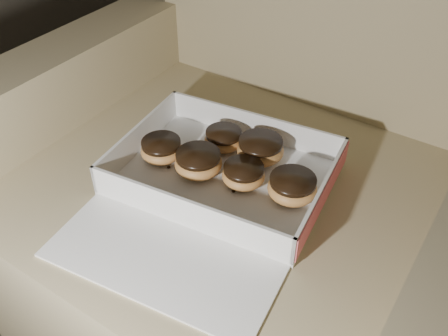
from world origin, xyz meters
TOP-DOWN VIEW (x-y plane):
  - floor at (0.00, 0.00)m, footprint 4.50×4.50m
  - armchair at (-0.43, -0.20)m, footprint 0.99×0.84m
  - bakery_box at (-0.43, -0.34)m, footprint 0.43×0.49m
  - donut_a at (-0.39, -0.29)m, footprint 0.08×0.08m
  - donut_b at (-0.30, -0.28)m, footprint 0.09×0.09m
  - donut_c at (-0.41, -0.21)m, footprint 0.09×0.09m
  - donut_d at (-0.48, -0.31)m, footprint 0.09×0.09m
  - donut_e at (-0.49, -0.22)m, footprint 0.08×0.08m
  - donut_f at (-0.57, -0.32)m, footprint 0.08×0.08m
  - crumb_a at (-0.40, -0.32)m, footprint 0.01×0.01m
  - crumb_b at (-0.31, -0.39)m, footprint 0.01×0.01m
  - crumb_c at (-0.54, -0.33)m, footprint 0.01×0.01m
  - crumb_d at (-0.29, -0.29)m, footprint 0.01×0.01m

SIDE VIEW (x-z plane):
  - floor at x=0.00m, z-range 0.00..0.00m
  - armchair at x=-0.43m, z-range -0.19..0.85m
  - crumb_a at x=-0.40m, z-range 0.47..0.48m
  - crumb_b at x=-0.31m, z-range 0.47..0.48m
  - crumb_c at x=-0.54m, z-range 0.47..0.48m
  - crumb_d at x=-0.29m, z-range 0.47..0.48m
  - bakery_box at x=-0.43m, z-range 0.44..0.51m
  - donut_e at x=-0.49m, z-range 0.47..0.51m
  - donut_a at x=-0.39m, z-range 0.47..0.51m
  - donut_f at x=-0.57m, z-range 0.47..0.51m
  - donut_b at x=-0.30m, z-range 0.47..0.52m
  - donut_d at x=-0.48m, z-range 0.47..0.52m
  - donut_c at x=-0.41m, z-range 0.47..0.52m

